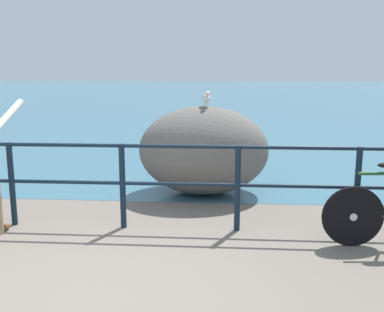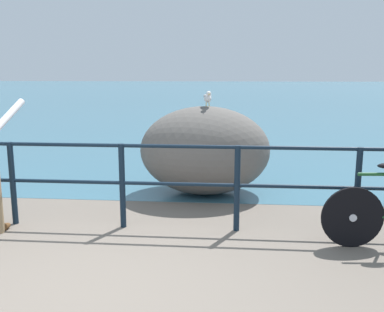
{
  "view_description": "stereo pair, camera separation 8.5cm",
  "coord_description": "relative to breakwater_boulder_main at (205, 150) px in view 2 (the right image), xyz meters",
  "views": [
    {
      "loc": [
        1.18,
        -3.22,
        1.84
      ],
      "look_at": [
        0.8,
        2.09,
        0.81
      ],
      "focal_mm": 40.52,
      "sensor_mm": 36.0,
      "label": 1
    },
    {
      "loc": [
        1.27,
        -3.21,
        1.84
      ],
      "look_at": [
        0.8,
        2.09,
        0.81
      ],
      "focal_mm": 40.52,
      "sensor_mm": 36.0,
      "label": 2
    }
  ],
  "objects": [
    {
      "name": "ground_plane",
      "position": [
        -0.89,
        16.7,
        -0.72
      ],
      "size": [
        120.0,
        120.0,
        0.1
      ],
      "primitive_type": "cube",
      "color": "#6B6056"
    },
    {
      "name": "sea_surface",
      "position": [
        -0.89,
        44.46,
        -0.67
      ],
      "size": [
        120.0,
        90.0,
        0.01
      ],
      "primitive_type": "cube",
      "color": "#38667A",
      "rests_on": "ground_plane"
    },
    {
      "name": "promenade_railing",
      "position": [
        -0.89,
        -1.61,
        -0.04
      ],
      "size": [
        8.23,
        0.07,
        1.02
      ],
      "color": "black",
      "rests_on": "ground_plane"
    },
    {
      "name": "breakwater_boulder_main",
      "position": [
        0.0,
        0.0,
        0.0
      ],
      "size": [
        1.98,
        1.6,
        1.34
      ],
      "color": "#605B56",
      "rests_on": "ground"
    },
    {
      "name": "seagull",
      "position": [
        0.04,
        -0.05,
        0.81
      ],
      "size": [
        0.16,
        0.34,
        0.23
      ],
      "rotation": [
        0.0,
        0.0,
        4.89
      ],
      "color": "gold",
      "rests_on": "breakwater_boulder_main"
    }
  ]
}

